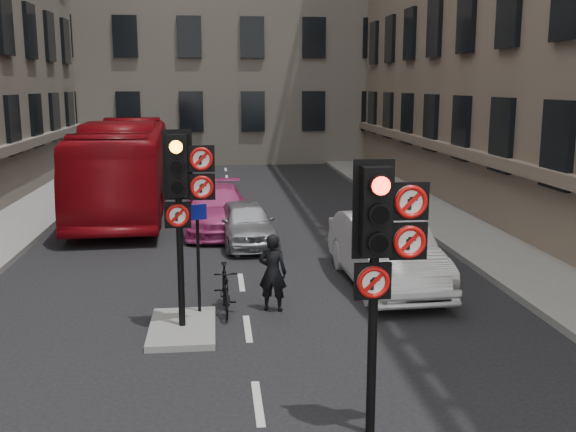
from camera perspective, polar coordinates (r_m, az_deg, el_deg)
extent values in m
cube|color=gray|center=(20.89, 15.70, -1.48)|extent=(3.00, 50.00, 0.16)
cube|color=gray|center=(12.71, -8.92, -9.36)|extent=(1.20, 2.00, 0.12)
cylinder|color=black|center=(8.77, 7.14, -10.91)|extent=(0.12, 0.12, 2.40)
cube|color=black|center=(8.28, 7.42, 0.40)|extent=(0.36, 0.28, 1.10)
cube|color=black|center=(8.40, 7.22, 0.56)|extent=(0.52, 0.03, 1.25)
cylinder|color=#FF1407|center=(7.99, 7.90, 2.54)|extent=(0.22, 0.01, 0.22)
cylinder|color=black|center=(8.05, 7.83, 0.08)|extent=(0.22, 0.01, 0.22)
cylinder|color=black|center=(8.12, 7.77, -2.35)|extent=(0.22, 0.01, 0.22)
cube|color=black|center=(8.35, 10.28, 1.24)|extent=(0.47, 0.05, 0.47)
cylinder|color=white|center=(8.31, 10.36, 1.19)|extent=(0.41, 0.02, 0.41)
torus|color=#BF0C0A|center=(8.30, 10.39, 1.17)|extent=(0.41, 0.06, 0.41)
cube|color=#BF0C0A|center=(8.29, 10.40, 1.17)|extent=(0.25, 0.01, 0.25)
cube|color=black|center=(8.45, 10.17, -2.11)|extent=(0.47, 0.05, 0.47)
cylinder|color=white|center=(8.41, 10.24, -2.17)|extent=(0.41, 0.02, 0.41)
torus|color=#BF0C0A|center=(8.39, 10.27, -2.19)|extent=(0.41, 0.06, 0.41)
cube|color=#BF0C0A|center=(8.39, 10.28, -2.20)|extent=(0.25, 0.01, 0.25)
cube|color=black|center=(8.46, 7.18, -5.49)|extent=(0.47, 0.05, 0.47)
cylinder|color=white|center=(8.43, 7.24, -5.57)|extent=(0.41, 0.02, 0.41)
torus|color=#BF0C0A|center=(8.41, 7.26, -5.60)|extent=(0.41, 0.06, 0.41)
cube|color=#BF0C0A|center=(8.41, 7.27, -5.61)|extent=(0.25, 0.01, 0.25)
cylinder|color=black|center=(12.33, -9.10, -3.87)|extent=(0.12, 0.12, 2.40)
cube|color=black|center=(12.01, -9.35, 4.23)|extent=(0.36, 0.28, 1.10)
cube|color=black|center=(12.14, -9.32, 4.30)|extent=(0.52, 0.03, 1.25)
cylinder|color=orange|center=(11.73, -9.47, 5.79)|extent=(0.22, 0.02, 0.22)
cylinder|color=black|center=(11.76, -9.41, 4.09)|extent=(0.22, 0.02, 0.22)
cylinder|color=black|center=(11.81, -9.36, 2.40)|extent=(0.22, 0.02, 0.22)
cube|color=black|center=(11.96, -7.36, 4.84)|extent=(0.47, 0.05, 0.47)
cylinder|color=white|center=(11.92, -7.36, 4.82)|extent=(0.41, 0.02, 0.41)
torus|color=#BF0C0A|center=(11.90, -7.36, 4.81)|extent=(0.41, 0.06, 0.41)
cube|color=#BF0C0A|center=(11.90, -7.36, 4.81)|extent=(0.25, 0.02, 0.25)
cube|color=black|center=(12.02, -7.30, 2.47)|extent=(0.47, 0.05, 0.47)
cylinder|color=white|center=(11.98, -7.30, 2.44)|extent=(0.41, 0.02, 0.41)
torus|color=#BF0C0A|center=(11.97, -7.30, 2.43)|extent=(0.41, 0.06, 0.41)
cube|color=#BF0C0A|center=(11.96, -7.30, 2.43)|extent=(0.25, 0.02, 0.25)
cube|color=black|center=(12.12, -9.32, 0.08)|extent=(0.47, 0.05, 0.47)
cylinder|color=white|center=(12.08, -9.33, 0.05)|extent=(0.41, 0.02, 0.41)
torus|color=#BF0C0A|center=(12.07, -9.33, 0.04)|extent=(0.41, 0.06, 0.41)
cube|color=#BF0C0A|center=(12.06, -9.33, 0.03)|extent=(0.25, 0.02, 0.25)
imported|color=#9FA1A7|center=(19.07, -3.57, -0.59)|extent=(1.82, 3.77, 1.24)
imported|color=silver|center=(15.30, 8.28, -2.97)|extent=(1.86, 4.85, 1.58)
imported|color=#BF387B|center=(20.98, -6.06, 0.62)|extent=(1.94, 4.74, 1.37)
imported|color=maroon|center=(24.51, -13.71, 4.06)|extent=(3.22, 11.67, 3.22)
imported|color=black|center=(13.51, -5.34, -6.17)|extent=(0.51, 1.60, 0.95)
imported|color=black|center=(13.47, -1.31, -4.81)|extent=(0.66, 0.53, 1.57)
cylinder|color=black|center=(13.09, -7.60, -3.67)|extent=(0.06, 0.06, 2.08)
cube|color=navy|center=(12.83, -7.71, 0.33)|extent=(0.36, 0.15, 0.29)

